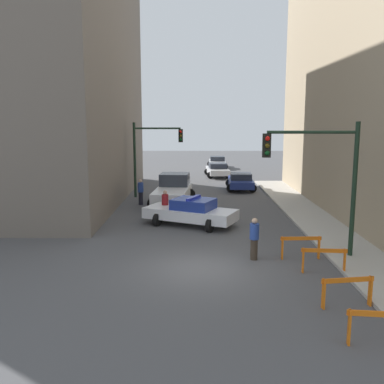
% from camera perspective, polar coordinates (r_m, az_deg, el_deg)
% --- Properties ---
extents(ground_plane, '(120.00, 120.00, 0.00)m').
position_cam_1_polar(ground_plane, '(15.93, 1.15, -10.14)').
color(ground_plane, '#4C4C4F').
extents(sidewalk_right, '(2.40, 44.00, 0.12)m').
position_cam_1_polar(sidewalk_right, '(17.15, 22.64, -9.23)').
color(sidewalk_right, '#B2ADA3').
rests_on(sidewalk_right, ground_plane).
extents(building_corner_left, '(14.00, 20.00, 18.20)m').
position_cam_1_polar(building_corner_left, '(31.52, -22.44, 15.69)').
color(building_corner_left, '#6B6056').
rests_on(building_corner_left, ground_plane).
extents(traffic_light_near, '(3.64, 0.35, 5.20)m').
position_cam_1_polar(traffic_light_near, '(17.05, 17.26, 2.95)').
color(traffic_light_near, black).
rests_on(traffic_light_near, sidewalk_right).
extents(traffic_light_far, '(3.44, 0.35, 5.20)m').
position_cam_1_polar(traffic_light_far, '(29.82, -5.58, 5.75)').
color(traffic_light_far, black).
rests_on(traffic_light_far, ground_plane).
extents(police_car, '(5.04, 3.67, 1.52)m').
position_cam_1_polar(police_car, '(21.96, -0.13, -2.63)').
color(police_car, white).
rests_on(police_car, ground_plane).
extents(white_truck, '(2.92, 5.54, 1.90)m').
position_cam_1_polar(white_truck, '(27.50, -2.53, 0.24)').
color(white_truck, silver).
rests_on(white_truck, ground_plane).
extents(parked_car_near, '(2.40, 4.37, 1.31)m').
position_cam_1_polar(parked_car_near, '(33.47, 6.50, 1.47)').
color(parked_car_near, navy).
rests_on(parked_car_near, ground_plane).
extents(parked_car_mid, '(2.49, 4.43, 1.31)m').
position_cam_1_polar(parked_car_mid, '(40.92, 3.42, 2.99)').
color(parked_car_mid, silver).
rests_on(parked_car_mid, ground_plane).
extents(parked_car_far, '(2.34, 4.34, 1.31)m').
position_cam_1_polar(parked_car_far, '(48.51, 3.40, 4.03)').
color(parked_car_far, silver).
rests_on(parked_car_far, ground_plane).
extents(pedestrian_crossing, '(0.50, 0.50, 1.66)m').
position_cam_1_polar(pedestrian_crossing, '(22.96, -3.60, -1.76)').
color(pedestrian_crossing, '#382D23').
rests_on(pedestrian_crossing, ground_plane).
extents(pedestrian_corner, '(0.40, 0.40, 1.66)m').
position_cam_1_polar(pedestrian_corner, '(27.47, -6.86, 0.07)').
color(pedestrian_corner, black).
rests_on(pedestrian_corner, ground_plane).
extents(pedestrian_sidewalk, '(0.42, 0.42, 1.66)m').
position_cam_1_polar(pedestrian_sidewalk, '(16.79, 8.30, -6.11)').
color(pedestrian_sidewalk, '#382D23').
rests_on(pedestrian_sidewalk, ground_plane).
extents(barrier_front, '(1.60, 0.33, 0.90)m').
position_cam_1_polar(barrier_front, '(11.55, 23.89, -15.63)').
color(barrier_front, orange).
rests_on(barrier_front, ground_plane).
extents(barrier_mid, '(1.59, 0.38, 0.90)m').
position_cam_1_polar(barrier_mid, '(13.40, 20.02, -11.82)').
color(barrier_mid, orange).
rests_on(barrier_mid, ground_plane).
extents(barrier_back, '(1.60, 0.26, 0.90)m').
position_cam_1_polar(barrier_back, '(15.96, 17.19, -8.21)').
color(barrier_back, orange).
rests_on(barrier_back, ground_plane).
extents(barrier_corner, '(1.60, 0.22, 0.90)m').
position_cam_1_polar(barrier_corner, '(17.28, 14.30, -6.70)').
color(barrier_corner, orange).
rests_on(barrier_corner, ground_plane).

